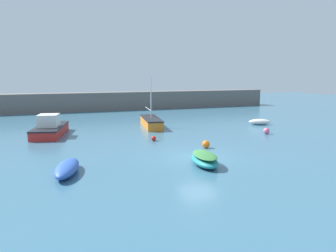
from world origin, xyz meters
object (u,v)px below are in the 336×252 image
at_px(rowboat_blue_near, 67,168).
at_px(dinghy_near_pier, 260,122).
at_px(sailboat_short_mast, 151,122).
at_px(mooring_buoy_red, 154,138).
at_px(mooring_buoy_orange, 206,144).
at_px(motorboat_with_cabin, 50,128).
at_px(mooring_buoy_pink, 266,131).
at_px(rowboat_with_red_cover, 204,159).

xyz_separation_m(rowboat_blue_near, dinghy_near_pier, (20.26, 11.03, -0.03)).
distance_m(sailboat_short_mast, mooring_buoy_red, 7.11).
bearing_deg(sailboat_short_mast, rowboat_blue_near, -24.97).
bearing_deg(mooring_buoy_orange, dinghy_near_pier, 37.54).
bearing_deg(mooring_buoy_orange, motorboat_with_cabin, 138.94).
xyz_separation_m(sailboat_short_mast, dinghy_near_pier, (11.26, -2.62, -0.19)).
bearing_deg(sailboat_short_mast, dinghy_near_pier, 85.35).
height_order(dinghy_near_pier, mooring_buoy_red, dinghy_near_pier).
bearing_deg(mooring_buoy_pink, rowboat_with_red_cover, -143.43).
xyz_separation_m(mooring_buoy_red, mooring_buoy_pink, (10.46, -0.56, 0.08)).
bearing_deg(mooring_buoy_pink, rowboat_blue_near, -160.40).
bearing_deg(rowboat_with_red_cover, mooring_buoy_orange, -19.29).
xyz_separation_m(rowboat_with_red_cover, mooring_buoy_pink, (9.84, 7.30, -0.09)).
xyz_separation_m(mooring_buoy_orange, mooring_buoy_pink, (7.67, 3.20, -0.00)).
xyz_separation_m(rowboat_with_red_cover, dinghy_near_pier, (12.56, 12.09, -0.07)).
bearing_deg(rowboat_blue_near, rowboat_with_red_cover, -83.35).
distance_m(sailboat_short_mast, dinghy_near_pier, 11.56).
xyz_separation_m(rowboat_blue_near, mooring_buoy_pink, (17.54, 6.24, -0.05)).
bearing_deg(dinghy_near_pier, rowboat_with_red_cover, -114.16).
distance_m(rowboat_with_red_cover, mooring_buoy_pink, 12.25).
distance_m(motorboat_with_cabin, rowboat_blue_near, 12.29).
distance_m(sailboat_short_mast, mooring_buoy_orange, 10.65).
xyz_separation_m(sailboat_short_mast, rowboat_blue_near, (-9.00, -13.65, -0.16)).
distance_m(mooring_buoy_red, mooring_buoy_pink, 10.48).
relative_size(rowboat_blue_near, dinghy_near_pier, 1.52).
bearing_deg(dinghy_near_pier, motorboat_with_cabin, -161.41).
relative_size(sailboat_short_mast, mooring_buoy_pink, 12.14).
height_order(dinghy_near_pier, mooring_buoy_orange, dinghy_near_pier).
relative_size(rowboat_with_red_cover, motorboat_with_cabin, 0.49).
relative_size(dinghy_near_pier, mooring_buoy_orange, 4.37).
bearing_deg(sailboat_short_mast, mooring_buoy_pink, 57.49).
height_order(rowboat_blue_near, mooring_buoy_red, rowboat_blue_near).
bearing_deg(mooring_buoy_red, rowboat_blue_near, -136.12).
distance_m(sailboat_short_mast, mooring_buoy_pink, 11.30).
relative_size(mooring_buoy_red, mooring_buoy_pink, 0.72).
bearing_deg(mooring_buoy_orange, mooring_buoy_red, 126.48).
height_order(rowboat_blue_near, mooring_buoy_orange, rowboat_blue_near).
relative_size(rowboat_blue_near, mooring_buoy_pink, 6.72).
height_order(mooring_buoy_red, mooring_buoy_pink, mooring_buoy_pink).
xyz_separation_m(rowboat_with_red_cover, mooring_buoy_red, (-0.62, 7.86, -0.17)).
relative_size(sailboat_short_mast, rowboat_blue_near, 1.81).
relative_size(rowboat_blue_near, mooring_buoy_red, 9.40).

